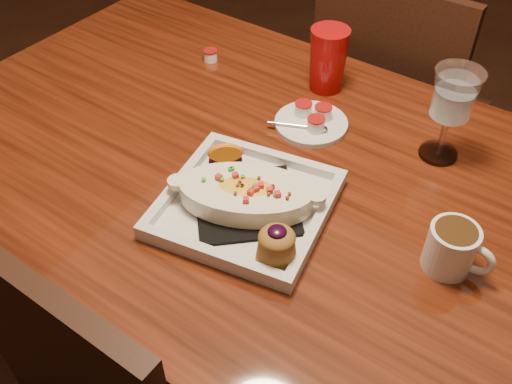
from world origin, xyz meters
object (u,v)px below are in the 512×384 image
Objects in this scene: table at (268,201)px; red_tumbler at (328,60)px; saucer at (311,121)px; chair_far at (391,112)px; plate at (248,202)px; coffee_mug at (453,247)px; goblet at (453,100)px.

red_tumbler is (-0.05, 0.30, 0.17)m from table.
chair_far is at bearing 89.92° from saucer.
red_tumbler is (-0.05, 0.14, 0.06)m from saucer.
red_tumbler reaches higher than plate.
coffee_mug is 0.54m from red_tumbler.
goblet is (0.25, -0.41, 0.37)m from chair_far.
goblet is 1.23× the size of saucer.
plate is at bearing -70.88° from table.
coffee_mug is 0.59× the size of goblet.
goblet is (-0.12, 0.26, 0.09)m from coffee_mug.
table is 0.19m from saucer.
goblet is 0.29m from saucer.
table is 0.41m from goblet.
plate is 2.32× the size of red_tumbler.
coffee_mug is at bearing -5.30° from table.
goblet reaches higher than red_tumbler.
chair_far is 0.46m from red_tumbler.
table is at bearing -138.81° from goblet.
plate is 0.29m from saucer.
coffee_mug reaches higher than saucer.
red_tumbler is at bearing 140.63° from coffee_mug.
red_tumbler is (-0.05, -0.33, 0.31)m from chair_far.
plate is 3.00× the size of coffee_mug.
coffee_mug is (0.38, -0.66, 0.29)m from chair_far.
table is 0.18m from plate.
plate is at bearing -165.80° from coffee_mug.
table is 9.78× the size of saucer.
red_tumbler is at bearing 99.25° from table.
goblet reaches higher than coffee_mug.
saucer is (-0.25, -0.06, -0.12)m from goblet.
coffee_mug reaches higher than table.
saucer is at bearing 87.58° from plate.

